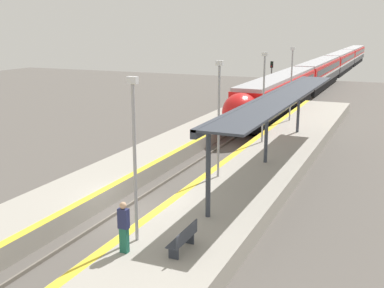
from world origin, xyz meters
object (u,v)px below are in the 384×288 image
object	(u,v)px
person_waiting	(124,226)
lamppost_farthest	(291,79)
train	(330,67)
lamppost_mid	(219,112)
railway_signal	(271,78)
lamppost_far	(264,92)
lamppost_near	(135,150)
platform_bench	(184,238)

from	to	relation	value
person_waiting	lamppost_farthest	world-z (taller)	lamppost_farthest
train	person_waiting	distance (m)	64.17
lamppost_mid	person_waiting	bearing A→B (deg)	-89.35
railway_signal	lamppost_mid	size ratio (longest dim) A/B	0.79
train	person_waiting	size ratio (longest dim) A/B	50.38
train	lamppost_far	size ratio (longest dim) A/B	15.58
train	lamppost_mid	bearing A→B (deg)	-87.48
railway_signal	lamppost_farthest	size ratio (longest dim) A/B	0.79
lamppost_near	lamppost_farthest	size ratio (longest dim) A/B	1.00
lamppost_farthest	railway_signal	bearing A→B (deg)	111.10
lamppost_near	lamppost_mid	distance (m)	8.19
lamppost_mid	lamppost_far	distance (m)	8.19
railway_signal	lamppost_farthest	distance (m)	13.74
person_waiting	lamppost_far	distance (m)	17.56
platform_bench	person_waiting	bearing A→B (deg)	-154.41
train	person_waiting	xyz separation A→B (m)	(2.52, -64.12, -0.38)
platform_bench	person_waiting	distance (m)	2.07
platform_bench	person_waiting	world-z (taller)	person_waiting
person_waiting	lamppost_far	xyz separation A→B (m)	(-0.10, 17.40, 2.37)
person_waiting	lamppost_near	xyz separation A→B (m)	(-0.10, 1.02, 2.37)
lamppost_near	lamppost_mid	xyz separation A→B (m)	(0.00, 8.19, 0.00)
lamppost_mid	lamppost_farthest	distance (m)	16.38
platform_bench	railway_signal	xyz separation A→B (m)	(-6.84, 37.47, 1.48)
platform_bench	person_waiting	size ratio (longest dim) A/B	0.92
train	person_waiting	world-z (taller)	train
railway_signal	person_waiting	bearing A→B (deg)	-82.53
lamppost_near	lamppost_mid	world-z (taller)	same
person_waiting	lamppost_farthest	bearing A→B (deg)	90.23
train	lamppost_mid	world-z (taller)	lamppost_mid
railway_signal	lamppost_mid	world-z (taller)	lamppost_mid
platform_bench	lamppost_mid	world-z (taller)	lamppost_mid
lamppost_near	train	bearing A→B (deg)	92.19
lamppost_mid	lamppost_farthest	size ratio (longest dim) A/B	1.00
railway_signal	lamppost_near	size ratio (longest dim) A/B	0.79
platform_bench	lamppost_farthest	xyz separation A→B (m)	(-1.92, 24.72, 2.85)
railway_signal	lamppost_mid	xyz separation A→B (m)	(4.92, -29.13, 1.36)
train	lamppost_near	world-z (taller)	lamppost_near
platform_bench	lamppost_farthest	bearing A→B (deg)	94.45
lamppost_near	lamppost_farthest	xyz separation A→B (m)	(0.00, 24.57, 0.00)
person_waiting	lamppost_far	size ratio (longest dim) A/B	0.31
lamppost_far	train	bearing A→B (deg)	92.96
person_waiting	railway_signal	world-z (taller)	railway_signal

